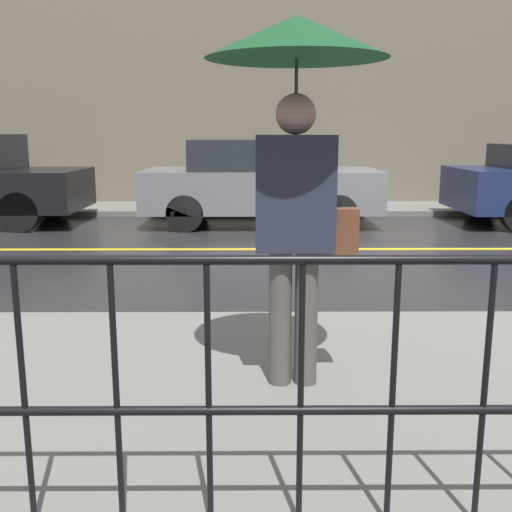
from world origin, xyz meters
name	(u,v)px	position (x,y,z in m)	size (l,w,h in m)	color
ground_plane	(388,249)	(0.00, 0.00, 0.00)	(80.00, 80.00, 0.00)	#262628
sidewalk_far	(344,208)	(0.00, 4.13, 0.05)	(28.00, 1.69, 0.10)	slate
lane_marking	(388,249)	(0.00, 0.00, 0.00)	(25.20, 0.12, 0.01)	gold
building_storefront	(340,83)	(0.00, 5.12, 2.63)	(28.00, 0.30, 5.26)	#706656
pedestrian	(297,105)	(-1.64, -4.74, 1.74)	(1.01, 1.01, 2.11)	#4C4742
car_grey	(259,182)	(-1.77, 2.31, 0.75)	(4.04, 1.77, 1.47)	slate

